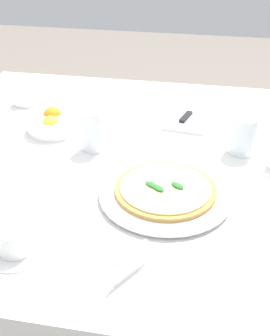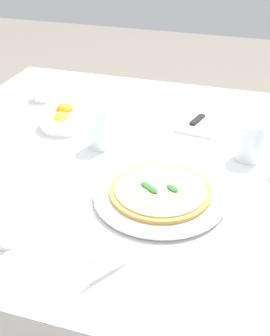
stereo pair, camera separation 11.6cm
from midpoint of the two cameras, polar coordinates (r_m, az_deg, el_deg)
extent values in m
plane|color=slate|center=(1.74, -4.55, -19.64)|extent=(8.00, 8.00, 0.00)
cube|color=white|center=(1.27, -5.90, 1.19)|extent=(1.17, 1.17, 0.02)
cube|color=white|center=(1.83, -0.75, 6.15)|extent=(0.01, 1.17, 0.28)
cylinder|color=brown|center=(1.84, 13.85, -2.48)|extent=(0.06, 0.06, 0.71)
cylinder|color=brown|center=(2.00, -15.04, 0.42)|extent=(0.06, 0.06, 0.71)
cylinder|color=white|center=(1.08, 0.78, -3.67)|extent=(0.19, 0.19, 0.01)
cylinder|color=white|center=(1.07, 0.78, -3.28)|extent=(0.32, 0.32, 0.01)
cylinder|color=#C68E47|center=(1.07, 0.79, -2.84)|extent=(0.24, 0.24, 0.01)
cylinder|color=#EFD17A|center=(1.06, 0.79, -2.53)|extent=(0.22, 0.22, 0.00)
ellipsoid|color=#2D7533|center=(1.06, 2.30, -2.31)|extent=(0.04, 0.04, 0.01)
ellipsoid|color=#2D7533|center=(1.06, -1.00, -2.20)|extent=(0.04, 0.04, 0.01)
ellipsoid|color=#2D7533|center=(1.05, -0.22, -2.64)|extent=(0.04, 0.04, 0.01)
cylinder|color=white|center=(1.61, -15.68, 7.62)|extent=(0.13, 0.13, 0.01)
cylinder|color=white|center=(1.60, -15.82, 8.54)|extent=(0.08, 0.08, 0.05)
torus|color=white|center=(1.63, -14.43, 9.21)|extent=(0.03, 0.02, 0.03)
cylinder|color=black|center=(1.59, -15.93, 9.24)|extent=(0.07, 0.07, 0.00)
cylinder|color=white|center=(0.98, -18.18, -9.97)|extent=(0.13, 0.13, 0.01)
cylinder|color=white|center=(0.96, -18.48, -8.57)|extent=(0.08, 0.08, 0.06)
cylinder|color=black|center=(0.94, -18.73, -7.44)|extent=(0.07, 0.07, 0.00)
cylinder|color=white|center=(1.27, 10.94, 4.02)|extent=(0.08, 0.08, 0.11)
cylinder|color=silver|center=(1.28, 10.81, 2.87)|extent=(0.07, 0.07, 0.05)
cylinder|color=white|center=(1.27, -7.96, 4.63)|extent=(0.06, 0.06, 0.12)
cylinder|color=silver|center=(1.28, -7.90, 3.90)|extent=(0.06, 0.06, 0.08)
cube|color=white|center=(1.47, 4.80, 6.60)|extent=(0.24, 0.16, 0.02)
cube|color=silver|center=(1.50, 5.53, 7.77)|extent=(0.12, 0.05, 0.01)
cube|color=black|center=(1.42, 4.12, 6.42)|extent=(0.08, 0.04, 0.01)
cylinder|color=white|center=(1.41, -12.73, 5.34)|extent=(0.15, 0.15, 0.04)
sphere|color=orange|center=(1.43, -12.70, 6.35)|extent=(0.06, 0.06, 0.06)
sphere|color=yellow|center=(1.37, -13.01, 5.37)|extent=(0.05, 0.05, 0.05)
cube|color=white|center=(0.87, -4.48, -12.03)|extent=(0.08, 0.05, 0.06)
camera|label=1|loc=(0.06, -92.86, -1.76)|focal=48.19mm
camera|label=2|loc=(0.06, 87.14, 1.76)|focal=48.19mm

